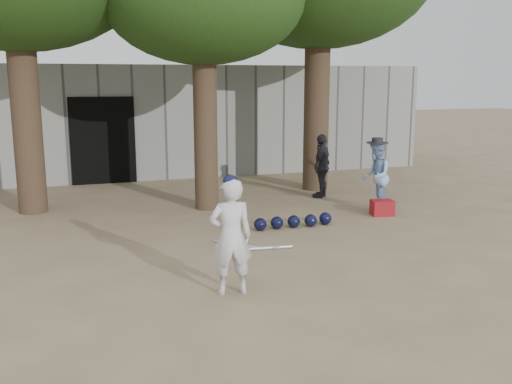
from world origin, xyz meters
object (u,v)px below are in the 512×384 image
object	(u,v)px
spectator_blue	(376,176)
red_bag	(382,208)
boy_player	(231,237)
spectator_dark	(322,166)

from	to	relation	value
spectator_blue	red_bag	distance (m)	0.68
boy_player	red_bag	distance (m)	5.05
spectator_dark	red_bag	bearing A→B (deg)	55.03
spectator_blue	red_bag	xyz separation A→B (m)	(-0.06, -0.38, -0.56)
boy_player	spectator_blue	distance (m)	5.29
spectator_dark	red_bag	world-z (taller)	spectator_dark
spectator_blue	boy_player	bearing A→B (deg)	-20.21
spectator_dark	red_bag	xyz separation A→B (m)	(0.39, -1.97, -0.57)
boy_player	spectator_blue	xyz separation A→B (m)	(4.04, 3.43, -0.02)
spectator_blue	spectator_dark	size ratio (longest dim) A/B	0.99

